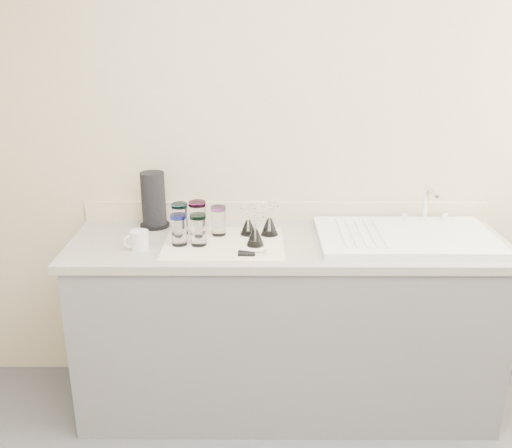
{
  "coord_description": "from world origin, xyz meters",
  "views": [
    {
      "loc": [
        -0.14,
        -1.3,
        1.88
      ],
      "look_at": [
        -0.15,
        1.15,
        1.0
      ],
      "focal_mm": 40.0,
      "sensor_mm": 36.0,
      "label": 1
    }
  ],
  "objects_px": {
    "tumbler_magenta": "(179,229)",
    "tumbler_blue": "(198,230)",
    "goblet_back_left": "(248,225)",
    "paper_towel_roll": "(154,200)",
    "goblet_front_left": "(255,235)",
    "can_opener": "(252,254)",
    "tumbler_teal": "(180,219)",
    "goblet_back_right": "(269,224)",
    "white_mug": "(139,240)",
    "tumbler_purple": "(219,221)",
    "tumbler_cyan": "(198,218)",
    "sink_unit": "(406,237)"
  },
  "relations": [
    {
      "from": "goblet_back_left",
      "to": "goblet_front_left",
      "type": "height_order",
      "value": "goblet_front_left"
    },
    {
      "from": "goblet_front_left",
      "to": "tumbler_magenta",
      "type": "bearing_deg",
      "value": 179.25
    },
    {
      "from": "tumbler_cyan",
      "to": "tumbler_purple",
      "type": "xyz_separation_m",
      "value": [
        0.1,
        -0.01,
        -0.01
      ]
    },
    {
      "from": "tumbler_cyan",
      "to": "tumbler_magenta",
      "type": "distance_m",
      "value": 0.16
    },
    {
      "from": "sink_unit",
      "to": "tumbler_blue",
      "type": "distance_m",
      "value": 0.97
    },
    {
      "from": "tumbler_purple",
      "to": "paper_towel_roll",
      "type": "height_order",
      "value": "paper_towel_roll"
    },
    {
      "from": "sink_unit",
      "to": "tumbler_purple",
      "type": "relative_size",
      "value": 5.8
    },
    {
      "from": "goblet_front_left",
      "to": "tumbler_teal",
      "type": "bearing_deg",
      "value": 158.12
    },
    {
      "from": "tumbler_teal",
      "to": "tumbler_purple",
      "type": "height_order",
      "value": "tumbler_teal"
    },
    {
      "from": "can_opener",
      "to": "goblet_back_left",
      "type": "bearing_deg",
      "value": 94.78
    },
    {
      "from": "tumbler_teal",
      "to": "tumbler_magenta",
      "type": "xyz_separation_m",
      "value": [
        0.01,
        -0.14,
        -0.0
      ]
    },
    {
      "from": "tumbler_blue",
      "to": "white_mug",
      "type": "distance_m",
      "value": 0.27
    },
    {
      "from": "tumbler_purple",
      "to": "tumbler_blue",
      "type": "distance_m",
      "value": 0.16
    },
    {
      "from": "goblet_back_right",
      "to": "tumbler_blue",
      "type": "bearing_deg",
      "value": -157.47
    },
    {
      "from": "tumbler_purple",
      "to": "white_mug",
      "type": "distance_m",
      "value": 0.39
    },
    {
      "from": "goblet_back_left",
      "to": "can_opener",
      "type": "bearing_deg",
      "value": -85.22
    },
    {
      "from": "tumbler_cyan",
      "to": "goblet_back_right",
      "type": "height_order",
      "value": "tumbler_cyan"
    },
    {
      "from": "tumbler_purple",
      "to": "goblet_back_right",
      "type": "bearing_deg",
      "value": 0.48
    },
    {
      "from": "tumbler_blue",
      "to": "can_opener",
      "type": "xyz_separation_m",
      "value": [
        0.25,
        -0.12,
        -0.07
      ]
    },
    {
      "from": "goblet_front_left",
      "to": "can_opener",
      "type": "xyz_separation_m",
      "value": [
        -0.01,
        -0.12,
        -0.04
      ]
    },
    {
      "from": "tumbler_teal",
      "to": "goblet_front_left",
      "type": "xyz_separation_m",
      "value": [
        0.36,
        -0.14,
        -0.03
      ]
    },
    {
      "from": "tumbler_teal",
      "to": "tumbler_blue",
      "type": "distance_m",
      "value": 0.18
    },
    {
      "from": "sink_unit",
      "to": "can_opener",
      "type": "distance_m",
      "value": 0.75
    },
    {
      "from": "tumbler_blue",
      "to": "paper_towel_roll",
      "type": "xyz_separation_m",
      "value": [
        -0.25,
        0.27,
        0.05
      ]
    },
    {
      "from": "goblet_back_left",
      "to": "white_mug",
      "type": "height_order",
      "value": "goblet_back_left"
    },
    {
      "from": "tumbler_magenta",
      "to": "tumbler_blue",
      "type": "relative_size",
      "value": 0.99
    },
    {
      "from": "tumbler_cyan",
      "to": "paper_towel_roll",
      "type": "distance_m",
      "value": 0.27
    },
    {
      "from": "tumbler_purple",
      "to": "goblet_back_left",
      "type": "xyz_separation_m",
      "value": [
        0.14,
        0.0,
        -0.02
      ]
    },
    {
      "from": "goblet_back_left",
      "to": "paper_towel_roll",
      "type": "distance_m",
      "value": 0.5
    },
    {
      "from": "tumbler_purple",
      "to": "tumbler_blue",
      "type": "bearing_deg",
      "value": -121.93
    },
    {
      "from": "goblet_front_left",
      "to": "white_mug",
      "type": "xyz_separation_m",
      "value": [
        -0.52,
        -0.03,
        -0.01
      ]
    },
    {
      "from": "tumbler_cyan",
      "to": "tumbler_blue",
      "type": "bearing_deg",
      "value": -82.99
    },
    {
      "from": "goblet_back_left",
      "to": "tumbler_blue",
      "type": "bearing_deg",
      "value": -148.48
    },
    {
      "from": "tumbler_magenta",
      "to": "tumbler_blue",
      "type": "distance_m",
      "value": 0.09
    },
    {
      "from": "tumbler_teal",
      "to": "white_mug",
      "type": "height_order",
      "value": "tumbler_teal"
    },
    {
      "from": "tumbler_magenta",
      "to": "paper_towel_roll",
      "type": "bearing_deg",
      "value": 120.5
    },
    {
      "from": "goblet_back_left",
      "to": "tumbler_cyan",
      "type": "bearing_deg",
      "value": 178.89
    },
    {
      "from": "tumbler_purple",
      "to": "can_opener",
      "type": "distance_m",
      "value": 0.31
    },
    {
      "from": "tumbler_teal",
      "to": "can_opener",
      "type": "bearing_deg",
      "value": -37.68
    },
    {
      "from": "tumbler_cyan",
      "to": "can_opener",
      "type": "bearing_deg",
      "value": -45.38
    },
    {
      "from": "tumbler_magenta",
      "to": "goblet_back_right",
      "type": "height_order",
      "value": "goblet_back_right"
    },
    {
      "from": "paper_towel_roll",
      "to": "goblet_front_left",
      "type": "bearing_deg",
      "value": -28.49
    },
    {
      "from": "goblet_back_left",
      "to": "can_opener",
      "type": "xyz_separation_m",
      "value": [
        0.02,
        -0.26,
        -0.04
      ]
    },
    {
      "from": "sink_unit",
      "to": "tumbler_blue",
      "type": "xyz_separation_m",
      "value": [
        -0.97,
        -0.08,
        0.06
      ]
    },
    {
      "from": "tumbler_cyan",
      "to": "tumbler_blue",
      "type": "height_order",
      "value": "tumbler_cyan"
    },
    {
      "from": "goblet_back_right",
      "to": "goblet_front_left",
      "type": "relative_size",
      "value": 1.04
    },
    {
      "from": "goblet_back_right",
      "to": "can_opener",
      "type": "bearing_deg",
      "value": -107.08
    },
    {
      "from": "can_opener",
      "to": "tumbler_purple",
      "type": "bearing_deg",
      "value": 122.28
    },
    {
      "from": "tumbler_cyan",
      "to": "tumbler_magenta",
      "type": "bearing_deg",
      "value": -117.32
    },
    {
      "from": "tumbler_magenta",
      "to": "goblet_back_left",
      "type": "xyz_separation_m",
      "value": [
        0.31,
        0.13,
        -0.03
      ]
    }
  ]
}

